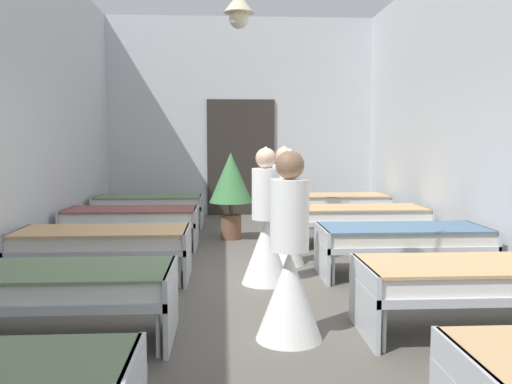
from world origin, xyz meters
name	(u,v)px	position (x,y,z in m)	size (l,w,h in m)	color
ground_plane	(255,282)	(0.00, 0.00, -0.05)	(6.08, 11.18, 0.10)	#59544C
room_shell	(250,103)	(0.00, 1.20, 2.04)	(5.88, 10.78, 4.08)	silver
bed_left_row_1	(48,286)	(-1.69, -1.84, 0.44)	(1.90, 0.84, 0.57)	#B7BCC1
bed_right_row_1	(479,279)	(1.69, -1.84, 0.44)	(1.90, 0.84, 0.57)	#B7BCC1
bed_left_row_2	(103,241)	(-1.69, 0.00, 0.44)	(1.90, 0.84, 0.57)	#B7BCC1
bed_right_row_2	(403,238)	(1.69, 0.00, 0.44)	(1.90, 0.84, 0.57)	#B7BCC1
bed_left_row_3	(131,218)	(-1.69, 1.84, 0.44)	(1.90, 0.84, 0.57)	#B7BCC1
bed_right_row_3	(362,216)	(1.69, 1.84, 0.44)	(1.90, 0.84, 0.57)	#B7BCC1
bed_left_row_4	(149,203)	(-1.69, 3.67, 0.44)	(1.90, 0.84, 0.57)	#B7BCC1
bed_right_row_4	(336,202)	(1.69, 3.67, 0.44)	(1.90, 0.84, 0.57)	#B7BCC1
nurse_near_aisle	(266,235)	(0.10, -0.22, 0.53)	(0.52, 0.52, 1.49)	white
nurse_mid_aisle	(284,222)	(0.40, 0.66, 0.53)	(0.52, 0.52, 1.49)	white
nurse_far_aisle	(289,272)	(0.16, -1.88, 0.53)	(0.52, 0.52, 1.49)	white
potted_plant	(231,183)	(-0.24, 2.45, 0.89)	(0.68, 0.68, 1.36)	brown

